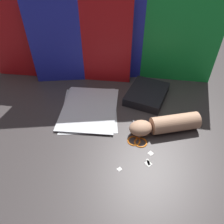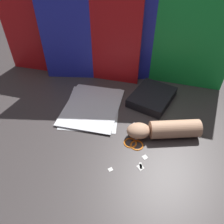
% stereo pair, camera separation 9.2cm
% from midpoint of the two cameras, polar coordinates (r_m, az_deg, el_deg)
% --- Properties ---
extents(ground_plane, '(6.00, 6.00, 0.00)m').
position_cam_midpoint_polar(ground_plane, '(0.95, -4.54, -3.41)').
color(ground_plane, '#3D3838').
extents(backdrop_panel_left, '(0.75, 0.10, 0.42)m').
position_cam_midpoint_polar(backdrop_panel_left, '(1.19, -16.33, 17.38)').
color(backdrop_panel_left, red).
rests_on(backdrop_panel_left, ground_plane).
extents(backdrop_panel_center, '(0.78, 0.10, 0.59)m').
position_cam_midpoint_polar(backdrop_panel_center, '(1.12, -3.42, 21.86)').
color(backdrop_panel_center, '#2833D1').
rests_on(backdrop_panel_center, ground_plane).
extents(backdrop_panel_right, '(0.50, 0.09, 0.58)m').
position_cam_midpoint_polar(backdrop_panel_right, '(1.14, 12.71, 21.01)').
color(backdrop_panel_right, green).
rests_on(backdrop_panel_right, ground_plane).
extents(paper_stack, '(0.27, 0.34, 0.01)m').
position_cam_midpoint_polar(paper_stack, '(1.03, -8.50, 0.84)').
color(paper_stack, white).
rests_on(paper_stack, ground_plane).
extents(book_closed, '(0.25, 0.27, 0.04)m').
position_cam_midpoint_polar(book_closed, '(1.09, 6.74, 4.62)').
color(book_closed, black).
rests_on(book_closed, ground_plane).
extents(scissors, '(0.13, 0.16, 0.01)m').
position_cam_midpoint_polar(scissors, '(0.89, 3.99, -6.80)').
color(scissors, silver).
rests_on(scissors, ground_plane).
extents(hand_forearm, '(0.30, 0.13, 0.07)m').
position_cam_midpoint_polar(hand_forearm, '(0.91, 11.09, -3.33)').
color(hand_forearm, tan).
rests_on(hand_forearm, ground_plane).
extents(paper_scrap_near, '(0.03, 0.03, 0.00)m').
position_cam_midpoint_polar(paper_scrap_near, '(0.82, 6.25, -13.40)').
color(paper_scrap_near, white).
rests_on(paper_scrap_near, ground_plane).
extents(paper_scrap_mid, '(0.01, 0.03, 0.00)m').
position_cam_midpoint_polar(paper_scrap_mid, '(0.82, 6.24, -13.02)').
color(paper_scrap_mid, white).
rests_on(paper_scrap_mid, ground_plane).
extents(paper_scrap_far, '(0.02, 0.02, 0.00)m').
position_cam_midpoint_polar(paper_scrap_far, '(0.80, -1.41, -14.85)').
color(paper_scrap_far, white).
rests_on(paper_scrap_far, ground_plane).
extents(paper_scrap_side, '(0.03, 0.03, 0.00)m').
position_cam_midpoint_polar(paper_scrap_side, '(0.85, 7.01, -10.79)').
color(paper_scrap_side, white).
rests_on(paper_scrap_side, ground_plane).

